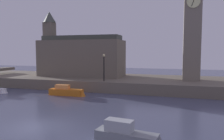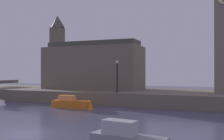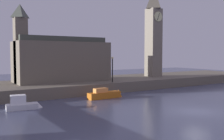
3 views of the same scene
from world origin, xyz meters
The scene contains 7 objects.
ground_plane centered at (0.00, 0.00, 0.00)m, with size 120.00×120.00×0.00m, color #474C66.
far_embankment centered at (0.00, 20.00, 0.75)m, with size 70.00×12.00×1.50m, color #6B6051.
clock_tower centered at (11.76, 19.60, 9.96)m, with size 2.55×2.59×16.31m.
parliament_hall centered at (-6.04, 20.58, 4.86)m, with size 13.99×5.77×11.05m.
streetlamp centered at (0.04, 15.34, 3.85)m, with size 0.36×0.36×3.76m.
boat_patrol_orange centered at (-3.39, 11.35, 0.50)m, with size 4.94×1.28×1.45m.
boat_cruiser_grey centered at (7.35, -1.40, 0.56)m, with size 4.40×1.64×1.54m.
Camera 1 is at (9.92, -13.94, 5.62)m, focal length 35.59 mm.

